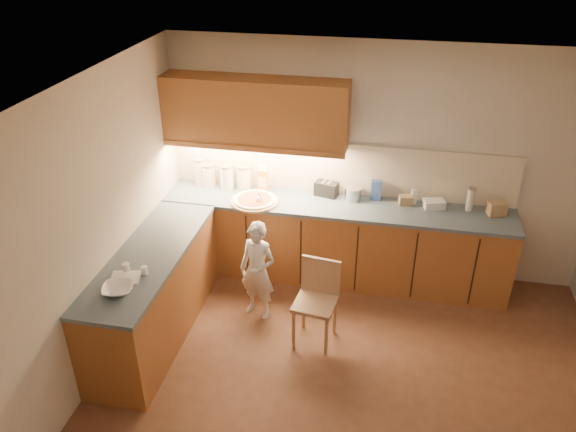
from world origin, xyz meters
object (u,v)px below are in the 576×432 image
object	(u,v)px
oil_jug	(263,180)
toaster	(326,189)
pizza_on_board	(255,200)
wooden_chair	(317,296)
child	(258,271)

from	to	relation	value
oil_jug	toaster	size ratio (longest dim) A/B	1.15
pizza_on_board	oil_jug	distance (m)	0.29
oil_jug	wooden_chair	bearing A→B (deg)	-56.03
wooden_chair	child	bearing A→B (deg)	167.66
wooden_chair	toaster	bearing A→B (deg)	102.46
oil_jug	pizza_on_board	bearing A→B (deg)	-96.78
child	oil_jug	bearing A→B (deg)	116.43
oil_jug	toaster	world-z (taller)	oil_jug
child	toaster	world-z (taller)	toaster
child	wooden_chair	distance (m)	0.68
child	wooden_chair	size ratio (longest dim) A/B	1.26
toaster	child	bearing A→B (deg)	-103.08
oil_jug	toaster	distance (m)	0.71
pizza_on_board	child	distance (m)	0.84
pizza_on_board	toaster	distance (m)	0.80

